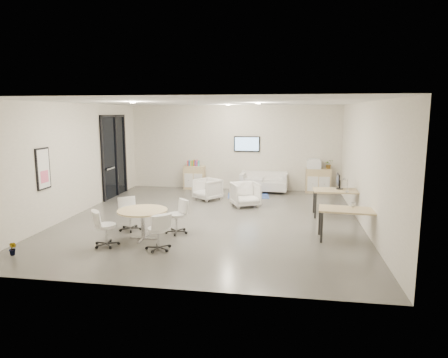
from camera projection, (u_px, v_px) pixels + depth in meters
name	position (u px, v px, depth m)	size (l,w,h in m)	color
room_shell	(212.00, 162.00, 10.85)	(9.60, 10.60, 4.80)	#4E4D47
glass_door	(114.00, 154.00, 13.93)	(0.09, 1.90, 2.85)	black
artwork	(43.00, 169.00, 9.92)	(0.05, 0.54, 1.04)	black
wall_tv	(247.00, 144.00, 15.10)	(0.98, 0.06, 0.58)	black
ceiling_spots	(210.00, 104.00, 11.43)	(3.14, 4.14, 0.03)	#FFEAC6
sideboard_left	(194.00, 177.00, 15.43)	(0.80, 0.41, 0.89)	tan
sideboard_right	(318.00, 181.00, 14.69)	(0.90, 0.44, 0.90)	tan
books	(193.00, 163.00, 15.35)	(0.46, 0.14, 0.22)	red
printer	(314.00, 164.00, 14.62)	(0.54, 0.47, 0.36)	white
loveseat	(264.00, 183.00, 14.83)	(1.75, 0.93, 0.64)	silver
blue_rug	(248.00, 196.00, 14.20)	(1.44, 0.96, 0.01)	navy
armchair_left	(207.00, 188.00, 13.52)	(0.76, 0.71, 0.78)	silver
armchair_right	(245.00, 193.00, 12.56)	(0.81, 0.76, 0.83)	silver
desk_rear	(340.00, 193.00, 11.28)	(1.49, 0.76, 0.77)	tan
desk_front	(350.00, 212.00, 9.19)	(1.47, 0.83, 0.73)	tan
monitor	(338.00, 181.00, 11.38)	(0.20, 0.50, 0.44)	black
round_table	(143.00, 213.00, 9.26)	(1.16, 1.16, 0.70)	tan
meeting_chairs	(143.00, 222.00, 9.29)	(2.11, 2.11, 0.82)	white
plant_cabinet	(329.00, 165.00, 14.53)	(0.30, 0.33, 0.26)	#3F7F3F
plant_floor	(13.00, 252.00, 8.28)	(0.16, 0.29, 0.13)	#3F7F3F
cup	(353.00, 204.00, 9.38)	(0.13, 0.10, 0.13)	white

